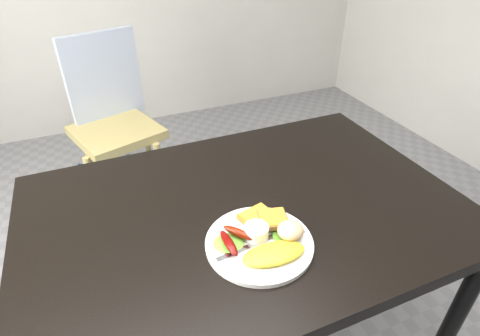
% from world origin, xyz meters
% --- Properties ---
extents(dining_table, '(1.20, 0.80, 0.04)m').
position_xyz_m(dining_table, '(0.00, 0.00, 0.73)').
color(dining_table, black).
rests_on(dining_table, ground).
extents(dining_chair, '(0.52, 0.52, 0.05)m').
position_xyz_m(dining_chair, '(-0.25, 1.18, 0.45)').
color(dining_chair, tan).
rests_on(dining_chair, ground).
extents(person, '(0.59, 0.43, 1.54)m').
position_xyz_m(person, '(-0.27, 0.45, 0.77)').
color(person, navy).
rests_on(person, ground).
extents(plate, '(0.26, 0.26, 0.01)m').
position_xyz_m(plate, '(-0.03, -0.15, 0.76)').
color(plate, white).
rests_on(plate, dining_table).
extents(lettuce_left, '(0.09, 0.09, 0.01)m').
position_xyz_m(lettuce_left, '(-0.10, -0.13, 0.77)').
color(lettuce_left, '#52A31F').
rests_on(lettuce_left, plate).
extents(lettuce_right, '(0.08, 0.08, 0.01)m').
position_xyz_m(lettuce_right, '(0.04, -0.16, 0.77)').
color(lettuce_right, '#699C28').
rests_on(lettuce_right, plate).
extents(omelette, '(0.16, 0.08, 0.02)m').
position_xyz_m(omelette, '(-0.02, -0.21, 0.77)').
color(omelette, gold).
rests_on(omelette, plate).
extents(sausage_a, '(0.03, 0.09, 0.02)m').
position_xyz_m(sausage_a, '(-0.11, -0.15, 0.78)').
color(sausage_a, '#5B0E0A').
rests_on(sausage_a, lettuce_left).
extents(sausage_b, '(0.07, 0.08, 0.02)m').
position_xyz_m(sausage_b, '(-0.07, -0.12, 0.78)').
color(sausage_b, '#642002').
rests_on(sausage_b, lettuce_left).
extents(ramekin, '(0.08, 0.08, 0.04)m').
position_xyz_m(ramekin, '(-0.03, -0.14, 0.78)').
color(ramekin, white).
rests_on(ramekin, plate).
extents(toast_a, '(0.10, 0.10, 0.01)m').
position_xyz_m(toast_a, '(0.00, -0.08, 0.77)').
color(toast_a, brown).
rests_on(toast_a, plate).
extents(toast_b, '(0.09, 0.09, 0.01)m').
position_xyz_m(toast_b, '(0.03, -0.11, 0.78)').
color(toast_b, '#996035').
rests_on(toast_b, toast_a).
extents(potato_salad, '(0.09, 0.08, 0.04)m').
position_xyz_m(potato_salad, '(0.04, -0.17, 0.79)').
color(potato_salad, beige).
rests_on(potato_salad, lettuce_right).
extents(fork, '(0.18, 0.04, 0.00)m').
position_xyz_m(fork, '(-0.06, -0.16, 0.76)').
color(fork, '#ADAFB7').
rests_on(fork, plate).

